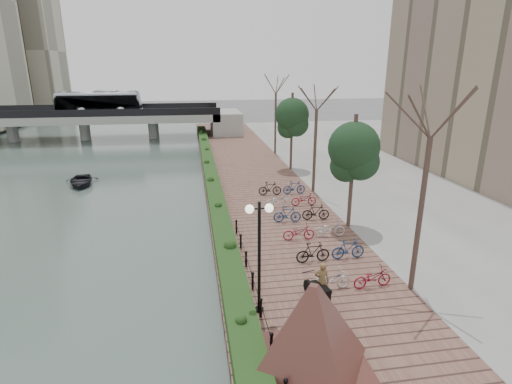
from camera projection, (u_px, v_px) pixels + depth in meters
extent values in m
plane|color=#59595B|center=(226.00, 350.00, 13.89)|extent=(220.00, 220.00, 0.00)
cube|color=#46574F|center=(31.00, 179.00, 35.15)|extent=(30.00, 130.00, 0.02)
cube|color=brown|center=(257.00, 191.00, 30.91)|extent=(8.00, 75.00, 0.50)
cube|color=gray|center=(446.00, 182.00, 33.35)|extent=(24.00, 75.00, 0.50)
cube|color=#1A3C15|center=(211.00, 177.00, 32.58)|extent=(1.10, 56.00, 0.60)
cylinder|color=black|center=(271.00, 344.00, 12.91)|extent=(0.10, 0.10, 0.70)
cylinder|color=black|center=(261.00, 309.00, 14.79)|extent=(0.10, 0.10, 0.70)
cylinder|color=black|center=(253.00, 281.00, 16.67)|extent=(0.10, 0.10, 0.70)
cylinder|color=black|center=(246.00, 260.00, 18.56)|extent=(0.10, 0.10, 0.70)
cylinder|color=black|center=(241.00, 242.00, 20.44)|extent=(0.10, 0.10, 0.70)
cylinder|color=black|center=(236.00, 227.00, 22.32)|extent=(0.10, 0.10, 0.70)
cube|color=#46281E|center=(310.00, 368.00, 12.21)|extent=(3.63, 3.63, 0.21)
pyramid|color=#46281E|center=(312.00, 327.00, 11.76)|extent=(4.81, 4.81, 2.77)
cylinder|color=black|center=(259.00, 259.00, 14.63)|extent=(0.12, 0.12, 4.40)
cylinder|color=black|center=(259.00, 209.00, 14.05)|extent=(0.70, 0.06, 0.06)
sphere|color=white|center=(250.00, 209.00, 14.00)|extent=(0.32, 0.32, 0.32)
sphere|color=white|center=(269.00, 208.00, 14.10)|extent=(0.32, 0.32, 0.32)
imported|color=brown|center=(322.00, 281.00, 15.82)|extent=(0.69, 0.56, 1.62)
imported|color=silver|center=(330.00, 279.00, 16.63)|extent=(0.60, 1.71, 0.90)
imported|color=black|center=(312.00, 251.00, 19.06)|extent=(0.47, 1.66, 1.00)
imported|color=maroon|center=(298.00, 231.00, 21.53)|extent=(0.60, 1.71, 0.90)
imported|color=navy|center=(287.00, 214.00, 23.96)|extent=(0.47, 1.66, 1.00)
imported|color=silver|center=(278.00, 201.00, 26.43)|extent=(0.60, 1.71, 0.90)
imported|color=black|center=(270.00, 189.00, 28.86)|extent=(0.47, 1.66, 1.00)
imported|color=maroon|center=(371.00, 276.00, 16.91)|extent=(0.60, 1.71, 0.90)
imported|color=navy|center=(348.00, 249.00, 19.34)|extent=(0.47, 1.66, 1.00)
imported|color=silver|center=(330.00, 229.00, 21.80)|extent=(0.60, 1.71, 0.90)
imported|color=black|center=(316.00, 212.00, 24.24)|extent=(0.47, 1.66, 1.00)
imported|color=maroon|center=(304.00, 199.00, 26.70)|extent=(0.60, 1.71, 0.90)
imported|color=navy|center=(294.00, 188.00, 29.13)|extent=(0.47, 1.66, 1.00)
cube|color=gray|center=(83.00, 117.00, 53.09)|extent=(36.00, 8.00, 1.00)
cube|color=black|center=(74.00, 113.00, 49.13)|extent=(36.00, 0.15, 0.90)
cube|color=black|center=(89.00, 107.00, 56.48)|extent=(36.00, 0.15, 0.90)
cylinder|color=gray|center=(13.00, 132.00, 52.24)|extent=(1.40, 1.40, 2.50)
cylinder|color=gray|center=(85.00, 131.00, 53.61)|extent=(1.40, 1.40, 2.50)
cylinder|color=gray|center=(153.00, 129.00, 54.98)|extent=(1.40, 1.40, 2.50)
imported|color=white|center=(99.00, 102.00, 52.84)|extent=(2.52, 10.77, 3.00)
imported|color=black|center=(81.00, 181.00, 33.02)|extent=(3.18, 4.08, 0.77)
cube|color=#B1AC93|center=(26.00, 51.00, 80.47)|extent=(12.00, 12.00, 24.00)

